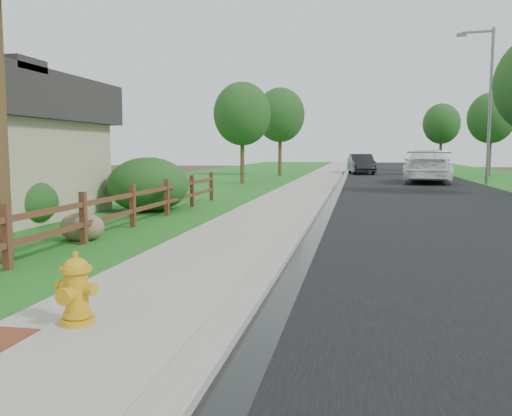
% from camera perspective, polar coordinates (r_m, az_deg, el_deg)
% --- Properties ---
extents(ground, '(120.00, 120.00, 0.00)m').
position_cam_1_polar(ground, '(5.33, -9.60, -15.14)').
color(ground, '#3B2F20').
extents(road, '(8.00, 90.00, 0.02)m').
position_cam_1_polar(road, '(39.80, 14.77, 3.18)').
color(road, black).
rests_on(road, ground).
extents(curb, '(0.40, 90.00, 0.12)m').
position_cam_1_polar(curb, '(39.72, 8.71, 3.38)').
color(curb, gray).
rests_on(curb, ground).
extents(wet_gutter, '(0.50, 90.00, 0.00)m').
position_cam_1_polar(wet_gutter, '(39.71, 9.22, 3.32)').
color(wet_gutter, black).
rests_on(wet_gutter, road).
extents(sidewalk, '(2.20, 90.00, 0.10)m').
position_cam_1_polar(sidewalk, '(39.78, 6.84, 3.40)').
color(sidewalk, '#9C9988').
rests_on(sidewalk, ground).
extents(grass_strip, '(1.60, 90.00, 0.06)m').
position_cam_1_polar(grass_strip, '(39.96, 4.11, 3.41)').
color(grass_strip, '#1B5F1B').
rests_on(grass_strip, ground).
extents(lawn_near, '(9.00, 90.00, 0.04)m').
position_cam_1_polar(lawn_near, '(40.88, -3.16, 3.47)').
color(lawn_near, '#1B5F1B').
rests_on(lawn_near, ground).
extents(verge_far, '(6.00, 90.00, 0.04)m').
position_cam_1_polar(verge_far, '(40.88, 24.47, 2.92)').
color(verge_far, '#1B5F1B').
rests_on(verge_far, ground).
extents(ranch_fence, '(0.12, 16.92, 1.10)m').
position_cam_1_polar(ranch_fence, '(12.35, -15.08, -0.15)').
color(ranch_fence, '#472517').
rests_on(ranch_fence, ground).
extents(fire_hydrant, '(0.51, 0.41, 0.77)m').
position_cam_1_polar(fire_hydrant, '(6.05, -18.40, -8.28)').
color(fire_hydrant, gold).
rests_on(fire_hydrant, sidewalk).
extents(white_suv, '(3.29, 6.78, 1.90)m').
position_cam_1_polar(white_suv, '(33.36, 17.56, 4.22)').
color(white_suv, white).
rests_on(white_suv, road).
extents(dark_car_mid, '(1.96, 4.03, 1.33)m').
position_cam_1_polar(dark_car_mid, '(39.95, 18.14, 4.06)').
color(dark_car_mid, black).
rests_on(dark_car_mid, road).
extents(dark_car_far, '(2.32, 4.99, 1.58)m').
position_cam_1_polar(dark_car_far, '(44.07, 11.01, 4.58)').
color(dark_car_far, black).
rests_on(dark_car_far, road).
extents(streetlight, '(1.94, 0.44, 8.41)m').
position_cam_1_polar(streetlight, '(32.32, 23.17, 10.69)').
color(streetlight, slate).
rests_on(streetlight, ground).
extents(boulder, '(1.07, 0.88, 0.64)m').
position_cam_1_polar(boulder, '(11.89, -17.84, -1.93)').
color(boulder, brown).
rests_on(boulder, ground).
extents(shrub_c, '(2.18, 2.18, 1.24)m').
position_cam_1_polar(shrub_c, '(14.77, -23.34, 0.56)').
color(shrub_c, '#1D4A1A').
rests_on(shrub_c, ground).
extents(shrub_d, '(3.20, 3.20, 1.70)m').
position_cam_1_polar(shrub_d, '(17.09, -11.28, 2.42)').
color(shrub_d, '#1D4A1A').
rests_on(shrub_d, ground).
extents(tree_near_left, '(3.21, 3.21, 5.69)m').
position_cam_1_polar(tree_near_left, '(30.66, -1.46, 9.86)').
color(tree_near_left, '#3E2F19').
rests_on(tree_near_left, ground).
extents(tree_mid_left, '(3.60, 3.60, 6.43)m').
position_cam_1_polar(tree_mid_left, '(40.03, 2.56, 9.74)').
color(tree_mid_left, '#3E2F19').
rests_on(tree_mid_left, ground).
extents(tree_mid_right, '(3.33, 3.33, 6.05)m').
position_cam_1_polar(tree_mid_right, '(42.98, 23.51, 8.67)').
color(tree_mid_right, '#3E2F19').
rests_on(tree_mid_right, ground).
extents(tree_far_right, '(3.27, 3.27, 6.04)m').
position_cam_1_polar(tree_far_right, '(51.50, 18.95, 8.37)').
color(tree_far_right, '#3E2F19').
rests_on(tree_far_right, ground).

